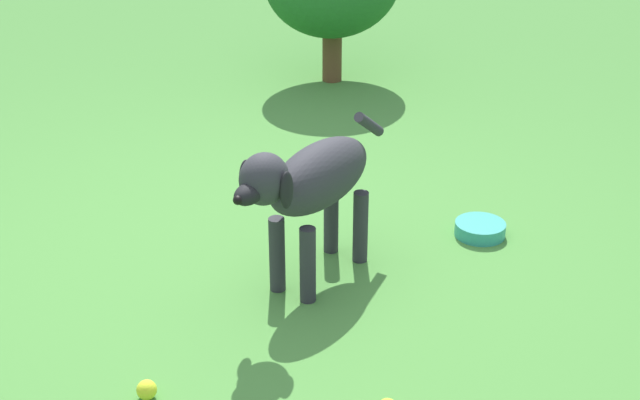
# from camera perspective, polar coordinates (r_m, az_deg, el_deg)

# --- Properties ---
(ground) EXTENTS (14.00, 14.00, 0.00)m
(ground) POSITION_cam_1_polar(r_m,az_deg,el_deg) (3.65, -4.65, -3.98)
(ground) COLOR #478438
(dog) EXTENTS (0.86, 0.51, 0.64)m
(dog) POSITION_cam_1_polar(r_m,az_deg,el_deg) (3.31, -0.54, 1.12)
(dog) COLOR #2D2D33
(dog) RESTS_ON ground
(tennis_ball_1) EXTENTS (0.07, 0.07, 0.07)m
(tennis_ball_1) POSITION_cam_1_polar(r_m,az_deg,el_deg) (2.94, -11.15, -11.95)
(tennis_ball_1) COLOR #CFDA2B
(tennis_ball_1) RESTS_ON ground
(water_bowl) EXTENTS (0.22, 0.22, 0.06)m
(water_bowl) POSITION_cam_1_polar(r_m,az_deg,el_deg) (3.89, 10.31, -1.86)
(water_bowl) COLOR teal
(water_bowl) RESTS_ON ground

